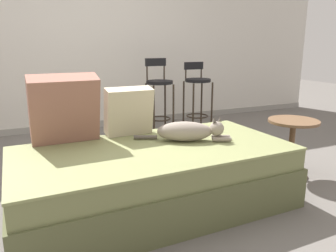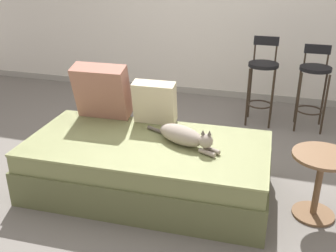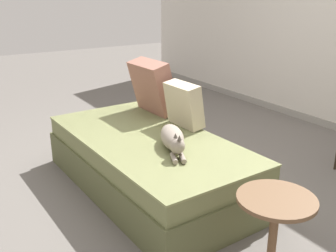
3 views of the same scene
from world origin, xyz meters
name	(u,v)px [view 1 (image 1 of 3)]	position (x,y,z in m)	size (l,w,h in m)	color
ground_plane	(138,185)	(0.00, 0.00, 0.00)	(16.00, 16.00, 0.00)	#66605B
wall_back_panel	(83,35)	(0.00, 2.25, 1.30)	(8.00, 0.10, 2.60)	silver
wall_baseboard_trim	(89,125)	(0.00, 2.20, 0.04)	(8.00, 0.02, 0.09)	gray
couch	(155,177)	(0.00, -0.40, 0.23)	(2.01, 1.06, 0.46)	brown
throw_pillow_corner	(64,109)	(-0.56, -0.02, 0.72)	(0.50, 0.31, 0.51)	#936051
throw_pillow_middle	(129,111)	(-0.06, 0.00, 0.66)	(0.38, 0.21, 0.39)	beige
cat	(189,131)	(0.30, -0.35, 0.53)	(0.69, 0.39, 0.19)	gray
bar_stool_near_window	(159,91)	(0.77, 1.40, 0.59)	(0.34, 0.34, 1.00)	#2D2319
bar_stool_by_doorway	(197,90)	(1.33, 1.40, 0.57)	(0.34, 0.34, 0.94)	#2D2319
side_table	(292,140)	(1.34, -0.36, 0.34)	(0.44, 0.44, 0.53)	brown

